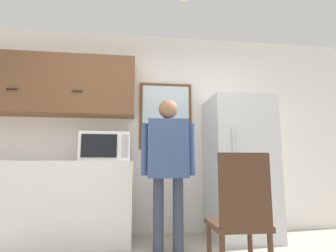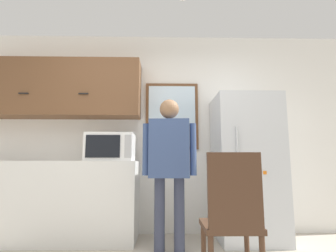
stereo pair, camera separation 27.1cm
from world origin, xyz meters
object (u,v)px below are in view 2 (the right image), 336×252
at_px(microwave, 111,147).
at_px(person, 169,157).
at_px(refrigerator, 247,167).
at_px(chair, 232,216).

height_order(microwave, person, person).
bearing_deg(refrigerator, chair, -112.55).
height_order(refrigerator, chair, refrigerator).
relative_size(microwave, chair, 0.57).
relative_size(refrigerator, chair, 1.78).
distance_m(person, refrigerator, 1.03).
height_order(person, refrigerator, refrigerator).
bearing_deg(person, chair, -60.16).
bearing_deg(refrigerator, microwave, -179.09).
bearing_deg(microwave, person, -27.74).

